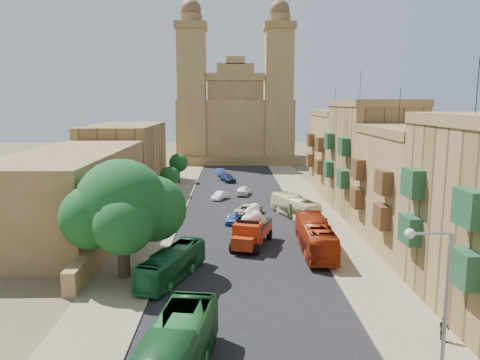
{
  "coord_description": "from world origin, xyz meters",
  "views": [
    {
      "loc": [
        -1.22,
        -31.01,
        13.5
      ],
      "look_at": [
        0.0,
        26.0,
        4.0
      ],
      "focal_mm": 35.0,
      "sensor_mm": 36.0,
      "label": 1
    }
  ],
  "objects_px": {
    "church": "(235,120)",
    "olive_pickup": "(294,208)",
    "bus_red_east": "(315,236)",
    "pedestrian_c": "(330,239)",
    "red_truck": "(252,228)",
    "bus_green_north": "(172,264)",
    "bus_cream_east": "(295,207)",
    "car_white_b": "(243,190)",
    "street_tree_b": "(157,192)",
    "car_blue_b": "(221,172)",
    "car_white_a": "(220,196)",
    "street_tree_a": "(137,213)",
    "car_dkblue": "(228,178)",
    "street_tree_c": "(170,176)",
    "street_tree_d": "(178,163)",
    "pedestrian_b": "(444,328)",
    "pedestrian_a": "(326,227)",
    "car_blue_a": "(232,218)",
    "car_cream": "(249,209)",
    "streetlamp": "(436,296)"
  },
  "relations": [
    {
      "from": "church",
      "to": "car_cream",
      "type": "height_order",
      "value": "church"
    },
    {
      "from": "bus_green_north",
      "to": "car_blue_b",
      "type": "bearing_deg",
      "value": 106.21
    },
    {
      "from": "car_blue_a",
      "to": "pedestrian_a",
      "type": "distance_m",
      "value": 10.97
    },
    {
      "from": "car_blue_b",
      "to": "pedestrian_b",
      "type": "distance_m",
      "value": 62.64
    },
    {
      "from": "street_tree_a",
      "to": "car_blue_a",
      "type": "distance_m",
      "value": 12.54
    },
    {
      "from": "street_tree_d",
      "to": "red_truck",
      "type": "bearing_deg",
      "value": -73.33
    },
    {
      "from": "street_tree_a",
      "to": "pedestrian_c",
      "type": "relative_size",
      "value": 2.62
    },
    {
      "from": "street_tree_a",
      "to": "car_white_a",
      "type": "distance_m",
      "value": 22.79
    },
    {
      "from": "street_tree_b",
      "to": "streetlamp",
      "type": "xyz_separation_m",
      "value": [
        17.72,
        -36.0,
        2.29
      ]
    },
    {
      "from": "church",
      "to": "car_white_a",
      "type": "distance_m",
      "value": 46.14
    },
    {
      "from": "red_truck",
      "to": "bus_green_north",
      "type": "relative_size",
      "value": 0.83
    },
    {
      "from": "red_truck",
      "to": "bus_cream_east",
      "type": "height_order",
      "value": "red_truck"
    },
    {
      "from": "red_truck",
      "to": "car_white_a",
      "type": "distance_m",
      "value": 21.89
    },
    {
      "from": "street_tree_d",
      "to": "olive_pickup",
      "type": "height_order",
      "value": "street_tree_d"
    },
    {
      "from": "bus_cream_east",
      "to": "car_white_a",
      "type": "height_order",
      "value": "bus_cream_east"
    },
    {
      "from": "street_tree_a",
      "to": "pedestrian_a",
      "type": "height_order",
      "value": "street_tree_a"
    },
    {
      "from": "street_tree_d",
      "to": "car_white_b",
      "type": "distance_m",
      "value": 15.92
    },
    {
      "from": "church",
      "to": "olive_pickup",
      "type": "bearing_deg",
      "value": -83.22
    },
    {
      "from": "car_dkblue",
      "to": "pedestrian_a",
      "type": "bearing_deg",
      "value": -91.91
    },
    {
      "from": "street_tree_b",
      "to": "pedestrian_a",
      "type": "bearing_deg",
      "value": -26.56
    },
    {
      "from": "street_tree_a",
      "to": "car_blue_b",
      "type": "height_order",
      "value": "street_tree_a"
    },
    {
      "from": "bus_green_north",
      "to": "pedestrian_c",
      "type": "relative_size",
      "value": 4.72
    },
    {
      "from": "street_tree_b",
      "to": "olive_pickup",
      "type": "height_order",
      "value": "street_tree_b"
    },
    {
      "from": "church",
      "to": "olive_pickup",
      "type": "xyz_separation_m",
      "value": [
        6.5,
        -54.67,
        -8.59
      ]
    },
    {
      "from": "red_truck",
      "to": "bus_green_north",
      "type": "height_order",
      "value": "red_truck"
    },
    {
      "from": "red_truck",
      "to": "car_white_a",
      "type": "bearing_deg",
      "value": 99.27
    },
    {
      "from": "street_tree_a",
      "to": "car_white_a",
      "type": "xyz_separation_m",
      "value": [
        7.3,
        21.43,
        -2.63
      ]
    },
    {
      "from": "bus_cream_east",
      "to": "pedestrian_c",
      "type": "height_order",
      "value": "bus_cream_east"
    },
    {
      "from": "street_tree_b",
      "to": "car_blue_b",
      "type": "distance_m",
      "value": 31.62
    },
    {
      "from": "street_tree_a",
      "to": "car_dkblue",
      "type": "xyz_separation_m",
      "value": [
        8.41,
        36.17,
        -2.55
      ]
    },
    {
      "from": "street_tree_a",
      "to": "streetlamp",
      "type": "height_order",
      "value": "streetlamp"
    },
    {
      "from": "street_tree_d",
      "to": "streetlamp",
      "type": "height_order",
      "value": "streetlamp"
    },
    {
      "from": "car_blue_a",
      "to": "car_cream",
      "type": "distance_m",
      "value": 4.33
    },
    {
      "from": "bus_cream_east",
      "to": "pedestrian_a",
      "type": "relative_size",
      "value": 4.54
    },
    {
      "from": "church",
      "to": "street_tree_a",
      "type": "bearing_deg",
      "value": -98.54
    },
    {
      "from": "street_tree_c",
      "to": "pedestrian_c",
      "type": "bearing_deg",
      "value": -54.38
    },
    {
      "from": "car_dkblue",
      "to": "pedestrian_c",
      "type": "relative_size",
      "value": 2.44
    },
    {
      "from": "bus_cream_east",
      "to": "car_white_b",
      "type": "bearing_deg",
      "value": -87.23
    },
    {
      "from": "car_white_b",
      "to": "bus_green_north",
      "type": "bearing_deg",
      "value": 91.38
    },
    {
      "from": "car_white_b",
      "to": "street_tree_a",
      "type": "bearing_deg",
      "value": 78.75
    },
    {
      "from": "church",
      "to": "bus_red_east",
      "type": "distance_m",
      "value": 69.58
    },
    {
      "from": "bus_red_east",
      "to": "pedestrian_c",
      "type": "distance_m",
      "value": 1.93
    },
    {
      "from": "street_tree_a",
      "to": "pedestrian_b",
      "type": "distance_m",
      "value": 27.97
    },
    {
      "from": "streetlamp",
      "to": "car_white_a",
      "type": "xyz_separation_m",
      "value": [
        -10.42,
        45.43,
        -4.64
      ]
    },
    {
      "from": "street_tree_c",
      "to": "car_dkblue",
      "type": "height_order",
      "value": "street_tree_c"
    },
    {
      "from": "street_tree_b",
      "to": "olive_pickup",
      "type": "bearing_deg",
      "value": -0.2
    },
    {
      "from": "street_tree_d",
      "to": "car_white_b",
      "type": "relative_size",
      "value": 1.24
    },
    {
      "from": "car_blue_b",
      "to": "bus_green_north",
      "type": "bearing_deg",
      "value": -101.75
    },
    {
      "from": "bus_cream_east",
      "to": "car_white_b",
      "type": "height_order",
      "value": "bus_cream_east"
    },
    {
      "from": "street_tree_c",
      "to": "car_white_a",
      "type": "distance_m",
      "value": 8.09
    }
  ]
}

